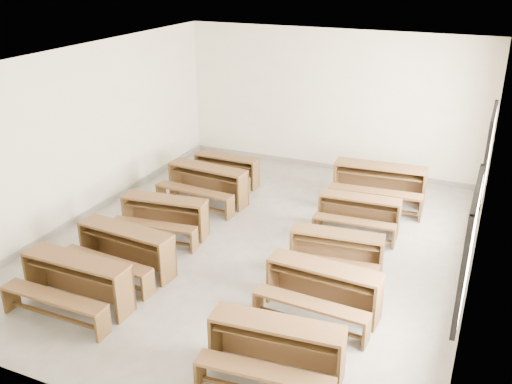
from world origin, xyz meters
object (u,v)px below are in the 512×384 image
at_px(desk_set_0, 75,279).
at_px(desk_set_8, 359,212).
at_px(desk_set_1, 124,247).
at_px(desk_set_6, 322,287).
at_px(desk_set_3, 207,182).
at_px(desk_set_4, 226,168).
at_px(desk_set_7, 336,249).
at_px(desk_set_5, 275,346).
at_px(desk_set_2, 164,214).
at_px(desk_set_9, 379,182).

height_order(desk_set_0, desk_set_8, desk_set_0).
distance_m(desk_set_1, desk_set_6, 3.20).
bearing_deg(desk_set_3, desk_set_1, -83.31).
bearing_deg(desk_set_1, desk_set_0, -88.43).
xyz_separation_m(desk_set_0, desk_set_4, (-0.15, 5.03, -0.06)).
xyz_separation_m(desk_set_4, desk_set_7, (3.24, -2.59, 0.01)).
height_order(desk_set_0, desk_set_6, desk_set_0).
relative_size(desk_set_5, desk_set_7, 1.10).
bearing_deg(desk_set_4, desk_set_1, -86.34).
bearing_deg(desk_set_7, desk_set_1, -161.91).
height_order(desk_set_2, desk_set_9, desk_set_9).
height_order(desk_set_1, desk_set_3, desk_set_3).
height_order(desk_set_2, desk_set_5, desk_set_5).
relative_size(desk_set_7, desk_set_9, 0.82).
bearing_deg(desk_set_1, desk_set_3, 96.66).
distance_m(desk_set_1, desk_set_5, 3.35).
bearing_deg(desk_set_0, desk_set_3, 91.34).
xyz_separation_m(desk_set_1, desk_set_8, (3.01, 2.90, -0.05)).
xyz_separation_m(desk_set_2, desk_set_4, (-0.07, 2.60, -0.03)).
xyz_separation_m(desk_set_3, desk_set_7, (3.17, -1.58, -0.05)).
bearing_deg(desk_set_4, desk_set_3, -85.04).
height_order(desk_set_1, desk_set_4, desk_set_1).
xyz_separation_m(desk_set_3, desk_set_5, (3.21, -4.25, -0.02)).
distance_m(desk_set_6, desk_set_9, 4.09).
height_order(desk_set_0, desk_set_7, desk_set_0).
bearing_deg(desk_set_0, desk_set_7, 38.56).
xyz_separation_m(desk_set_2, desk_set_5, (3.22, -2.65, 0.02)).
distance_m(desk_set_5, desk_set_8, 4.20).
relative_size(desk_set_3, desk_set_4, 1.20).
bearing_deg(desk_set_7, desk_set_5, -95.00).
bearing_deg(desk_set_2, desk_set_8, 19.39).
bearing_deg(desk_set_6, desk_set_1, -173.87).
bearing_deg(desk_set_3, desk_set_9, 26.65).
bearing_deg(desk_set_7, desk_set_2, 174.29).
height_order(desk_set_4, desk_set_7, desk_set_7).
height_order(desk_set_3, desk_set_5, desk_set_3).
bearing_deg(desk_set_2, desk_set_9, 35.43).
height_order(desk_set_2, desk_set_7, desk_set_2).
height_order(desk_set_3, desk_set_8, desk_set_3).
relative_size(desk_set_4, desk_set_9, 0.77).
distance_m(desk_set_1, desk_set_8, 4.18).
height_order(desk_set_4, desk_set_5, desk_set_5).
relative_size(desk_set_5, desk_set_8, 1.12).
relative_size(desk_set_0, desk_set_8, 1.11).
height_order(desk_set_0, desk_set_4, desk_set_0).
xyz_separation_m(desk_set_0, desk_set_2, (-0.07, 2.43, -0.03)).
relative_size(desk_set_0, desk_set_2, 1.02).
distance_m(desk_set_3, desk_set_5, 5.32).
relative_size(desk_set_1, desk_set_3, 0.98).
xyz_separation_m(desk_set_2, desk_set_6, (3.33, -1.18, 0.02)).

